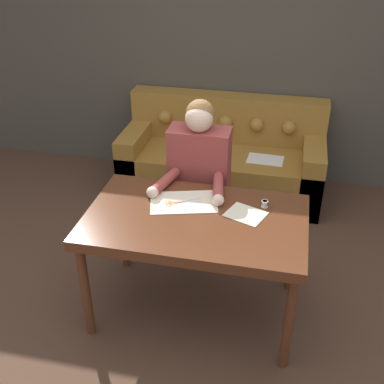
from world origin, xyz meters
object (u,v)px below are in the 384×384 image
object	(u,v)px
scissors	(177,203)
thread_spool	(265,204)
dining_table	(195,227)
couch	(223,160)
person	(199,184)

from	to	relation	value
scissors	thread_spool	size ratio (longest dim) A/B	5.32
dining_table	scissors	world-z (taller)	scissors
couch	thread_spool	size ratio (longest dim) A/B	41.93
dining_table	couch	bearing A→B (deg)	93.04
dining_table	thread_spool	size ratio (longest dim) A/B	30.64
person	scissors	xyz separation A→B (m)	(-0.05, -0.46, 0.11)
scissors	thread_spool	distance (m)	0.56
scissors	thread_spool	world-z (taller)	thread_spool
thread_spool	couch	bearing A→B (deg)	108.53
person	dining_table	bearing A→B (deg)	-80.36
person	thread_spool	xyz separation A→B (m)	(0.51, -0.38, 0.13)
thread_spool	person	bearing A→B (deg)	143.07
person	scissors	distance (m)	0.47
dining_table	couch	distance (m)	1.74
person	thread_spool	distance (m)	0.65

